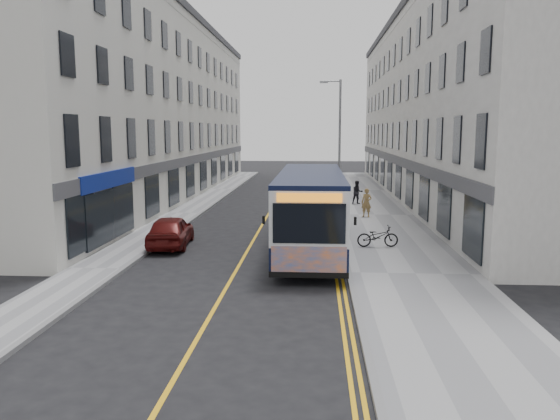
# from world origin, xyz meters

# --- Properties ---
(ground) EXTENTS (140.00, 140.00, 0.00)m
(ground) POSITION_xyz_m (0.00, 0.00, 0.00)
(ground) COLOR black
(ground) RESTS_ON ground
(pavement_east) EXTENTS (4.50, 64.00, 0.12)m
(pavement_east) POSITION_xyz_m (6.25, 12.00, 0.06)
(pavement_east) COLOR gray
(pavement_east) RESTS_ON ground
(pavement_west) EXTENTS (2.00, 64.00, 0.12)m
(pavement_west) POSITION_xyz_m (-5.00, 12.00, 0.06)
(pavement_west) COLOR gray
(pavement_west) RESTS_ON ground
(kerb_east) EXTENTS (0.18, 64.00, 0.13)m
(kerb_east) POSITION_xyz_m (4.00, 12.00, 0.07)
(kerb_east) COLOR slate
(kerb_east) RESTS_ON ground
(kerb_west) EXTENTS (0.18, 64.00, 0.13)m
(kerb_west) POSITION_xyz_m (-4.00, 12.00, 0.07)
(kerb_west) COLOR slate
(kerb_west) RESTS_ON ground
(road_centre_line) EXTENTS (0.12, 64.00, 0.01)m
(road_centre_line) POSITION_xyz_m (0.00, 12.00, 0.00)
(road_centre_line) COLOR #F2AF15
(road_centre_line) RESTS_ON ground
(road_dbl_yellow_inner) EXTENTS (0.10, 64.00, 0.01)m
(road_dbl_yellow_inner) POSITION_xyz_m (3.55, 12.00, 0.00)
(road_dbl_yellow_inner) COLOR #F2AF15
(road_dbl_yellow_inner) RESTS_ON ground
(road_dbl_yellow_outer) EXTENTS (0.10, 64.00, 0.01)m
(road_dbl_yellow_outer) POSITION_xyz_m (3.75, 12.00, 0.00)
(road_dbl_yellow_outer) COLOR #F2AF15
(road_dbl_yellow_outer) RESTS_ON ground
(terrace_east) EXTENTS (6.00, 46.00, 13.00)m
(terrace_east) POSITION_xyz_m (11.50, 21.00, 6.50)
(terrace_east) COLOR silver
(terrace_east) RESTS_ON ground
(terrace_west) EXTENTS (6.00, 46.00, 13.00)m
(terrace_west) POSITION_xyz_m (-9.00, 21.00, 6.50)
(terrace_west) COLOR silver
(terrace_west) RESTS_ON ground
(streetlamp) EXTENTS (1.32, 0.18, 8.00)m
(streetlamp) POSITION_xyz_m (4.17, 14.00, 4.38)
(streetlamp) COLOR gray
(streetlamp) RESTS_ON ground
(city_bus) EXTENTS (2.62, 11.24, 3.26)m
(city_bus) POSITION_xyz_m (2.62, 2.81, 1.79)
(city_bus) COLOR black
(city_bus) RESTS_ON ground
(bicycle) EXTENTS (1.76, 0.72, 0.90)m
(bicycle) POSITION_xyz_m (5.44, 3.01, 0.57)
(bicycle) COLOR black
(bicycle) RESTS_ON pavement_east
(pedestrian_near) EXTENTS (0.69, 0.57, 1.62)m
(pedestrian_near) POSITION_xyz_m (5.69, 11.10, 0.93)
(pedestrian_near) COLOR olive
(pedestrian_near) RESTS_ON pavement_east
(pedestrian_far) EXTENTS (0.86, 0.73, 1.55)m
(pedestrian_far) POSITION_xyz_m (5.59, 16.60, 0.89)
(pedestrian_far) COLOR black
(pedestrian_far) RESTS_ON pavement_east
(car_white) EXTENTS (1.82, 4.56, 1.47)m
(car_white) POSITION_xyz_m (3.20, 22.74, 0.74)
(car_white) COLOR silver
(car_white) RESTS_ON ground
(car_maroon) EXTENTS (1.95, 4.15, 1.37)m
(car_maroon) POSITION_xyz_m (-3.40, 3.07, 0.69)
(car_maroon) COLOR #530F0D
(car_maroon) RESTS_ON ground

